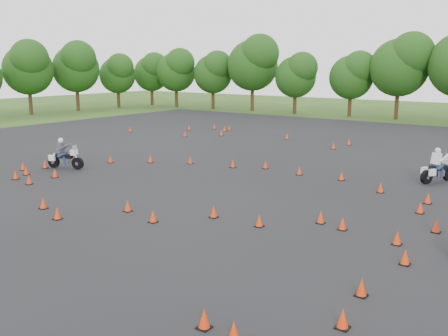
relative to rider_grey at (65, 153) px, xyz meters
name	(u,v)px	position (x,y,z in m)	size (l,w,h in m)	color
ground	(165,214)	(10.63, -3.36, -0.88)	(140.00, 140.00, 0.00)	#2D5119
asphalt_pad	(248,185)	(10.63, 2.64, -0.87)	(62.00, 62.00, 0.00)	black
treeline	(446,79)	(13.24, 31.25, 3.63)	(87.00, 32.44, 10.11)	#1C4112
traffic_cones	(240,182)	(10.49, 2.14, -0.65)	(35.95, 32.89, 0.45)	red
rider_grey	(65,153)	(0.00, 0.00, 0.00)	(2.26, 0.70, 1.75)	#414249
rider_white	(438,165)	(17.99, 8.76, 0.01)	(2.29, 0.70, 1.77)	silver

